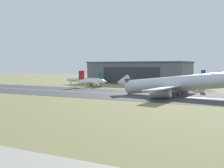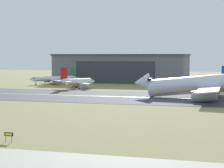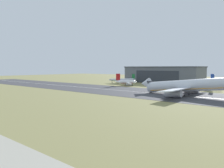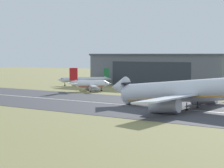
{
  "view_description": "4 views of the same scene",
  "coord_description": "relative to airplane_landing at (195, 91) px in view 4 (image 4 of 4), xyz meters",
  "views": [
    {
      "loc": [
        72.95,
        5.84,
        12.38
      ],
      "look_at": [
        12.65,
        111.94,
        5.24
      ],
      "focal_mm": 50.0,
      "sensor_mm": 36.0,
      "label": 1
    },
    {
      "loc": [
        41.91,
        -21.27,
        14.57
      ],
      "look_at": [
        4.22,
        106.97,
        5.79
      ],
      "focal_mm": 70.0,
      "sensor_mm": 36.0,
      "label": 2
    },
    {
      "loc": [
        74.36,
        18.78,
        14.33
      ],
      "look_at": [
        -7.76,
        117.68,
        4.59
      ],
      "focal_mm": 35.0,
      "sensor_mm": 36.0,
      "label": 3
    },
    {
      "loc": [
        84.22,
        18.78,
        15.14
      ],
      "look_at": [
        11.48,
        120.51,
        6.55
      ],
      "focal_mm": 70.0,
      "sensor_mm": 36.0,
      "label": 4
    }
  ],
  "objects": [
    {
      "name": "airplane_parked_far_east",
      "position": [
        -82.37,
        53.12,
        -2.22
      ],
      "size": [
        22.27,
        22.25,
        8.25
      ],
      "color": "silver",
      "rests_on": "ground_plane"
    },
    {
      "name": "airplane_parked_west",
      "position": [
        -60.5,
        30.02,
        -2.17
      ],
      "size": [
        17.71,
        17.89,
        9.55
      ],
      "color": "white",
      "rests_on": "ground_plane"
    },
    {
      "name": "airplane_landing",
      "position": [
        0.0,
        0.0,
        0.0
      ],
      "size": [
        56.94,
        51.12,
        18.42
      ],
      "color": "silver",
      "rests_on": "ground_plane"
    },
    {
      "name": "runway_strip",
      "position": [
        -33.92,
        -1.94,
        -4.96
      ],
      "size": [
        386.34,
        45.82,
        0.06
      ],
      "primitive_type": "cube",
      "color": "#3D3D42",
      "rests_on": "ground_plane"
    },
    {
      "name": "runway_centreline",
      "position": [
        -33.92,
        -1.94,
        -4.93
      ],
      "size": [
        347.7,
        0.7,
        0.01
      ],
      "primitive_type": "cube",
      "color": "silver",
      "rests_on": "runway_strip"
    },
    {
      "name": "hangar_building",
      "position": [
        -54.26,
        81.03,
        2.68
      ],
      "size": [
        71.76,
        28.58,
        15.32
      ],
      "color": "slate",
      "rests_on": "ground_plane"
    }
  ]
}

